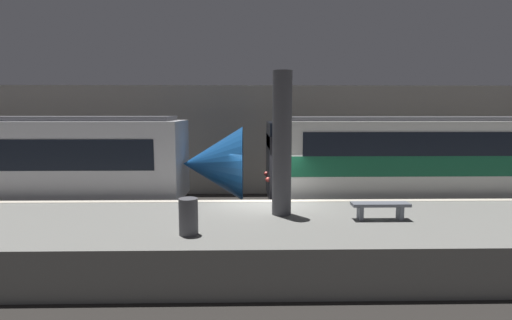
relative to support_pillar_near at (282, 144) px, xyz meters
name	(u,v)px	position (x,y,z in m)	size (l,w,h in m)	color
ground_plane	(267,234)	(-0.33, 1.78, -3.08)	(120.00, 120.00, 0.00)	#282623
platform	(271,240)	(-0.33, -0.54, -2.51)	(40.00, 4.64, 1.14)	slate
station_rear_barrier	(260,140)	(-0.33, 8.24, -0.50)	(50.00, 0.15, 5.17)	#9E998E
support_pillar_near	(282,144)	(0.00, 0.00, 0.00)	(0.52, 0.52, 3.90)	#47474C
train_boxy	(494,165)	(8.29, 3.88, -1.14)	(17.04, 3.00, 3.76)	black
platform_bench	(380,207)	(2.54, -0.61, -1.61)	(1.50, 0.40, 0.45)	slate
trash_bin	(188,217)	(-2.29, -1.80, -1.52)	(0.44, 0.44, 0.85)	#4C4C51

